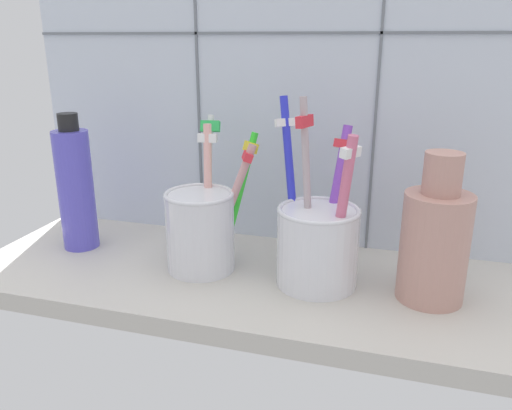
# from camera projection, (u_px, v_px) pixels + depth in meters

# --- Properties ---
(counter_slab) EXTENTS (0.64, 0.22, 0.02)m
(counter_slab) POSITION_uv_depth(u_px,v_px,m) (257.00, 284.00, 0.55)
(counter_slab) COLOR #BCB7AD
(counter_slab) RESTS_ON ground
(tile_wall_back) EXTENTS (0.64, 0.02, 0.45)m
(tile_wall_back) POSITION_uv_depth(u_px,v_px,m) (286.00, 73.00, 0.59)
(tile_wall_back) COLOR silver
(tile_wall_back) RESTS_ON ground
(toothbrush_cup_left) EXTENTS (0.10, 0.11, 0.16)m
(toothbrush_cup_left) POSITION_uv_depth(u_px,v_px,m) (201.00, 228.00, 0.55)
(toothbrush_cup_left) COLOR silver
(toothbrush_cup_left) RESTS_ON counter_slab
(toothbrush_cup_right) EXTENTS (0.10, 0.10, 0.19)m
(toothbrush_cup_right) POSITION_uv_depth(u_px,v_px,m) (317.00, 242.00, 0.51)
(toothbrush_cup_right) COLOR white
(toothbrush_cup_right) RESTS_ON counter_slab
(ceramic_vase) EXTENTS (0.06, 0.06, 0.15)m
(ceramic_vase) POSITION_uv_depth(u_px,v_px,m) (435.00, 239.00, 0.48)
(ceramic_vase) COLOR tan
(ceramic_vase) RESTS_ON counter_slab
(soap_bottle) EXTENTS (0.04, 0.04, 0.16)m
(soap_bottle) POSITION_uv_depth(u_px,v_px,m) (76.00, 188.00, 0.60)
(soap_bottle) COLOR #564FCD
(soap_bottle) RESTS_ON counter_slab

